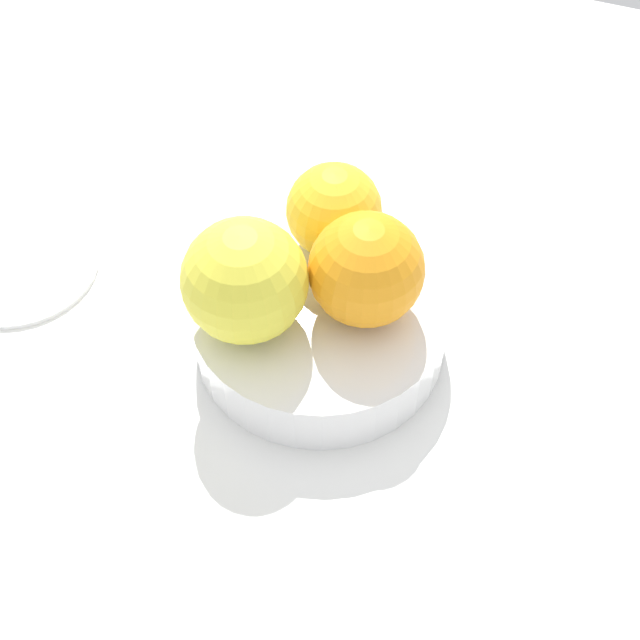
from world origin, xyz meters
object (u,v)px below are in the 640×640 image
at_px(orange_in_bowl_0, 366,270).
at_px(fruit_bowl, 320,325).
at_px(orange_in_bowl_2, 334,211).
at_px(side_plate, 21,266).
at_px(orange_in_bowl_1, 245,281).

bearing_deg(orange_in_bowl_0, fruit_bowl, 107.27).
xyz_separation_m(fruit_bowl, orange_in_bowl_2, (0.06, 0.01, 0.06)).
xyz_separation_m(fruit_bowl, side_plate, (-0.02, 0.25, -0.02)).
height_order(orange_in_bowl_2, side_plate, orange_in_bowl_2).
xyz_separation_m(orange_in_bowl_1, side_plate, (0.01, 0.21, -0.08)).
relative_size(fruit_bowl, orange_in_bowl_2, 2.65).
relative_size(orange_in_bowl_2, side_plate, 0.57).
relative_size(orange_in_bowl_1, orange_in_bowl_2, 1.22).
distance_m(fruit_bowl, orange_in_bowl_1, 0.08).
relative_size(fruit_bowl, side_plate, 1.50).
distance_m(fruit_bowl, side_plate, 0.25).
xyz_separation_m(orange_in_bowl_1, orange_in_bowl_2, (0.09, -0.03, -0.01)).
height_order(orange_in_bowl_1, side_plate, orange_in_bowl_1).
relative_size(orange_in_bowl_0, side_plate, 0.64).
bearing_deg(fruit_bowl, orange_in_bowl_0, -72.73).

